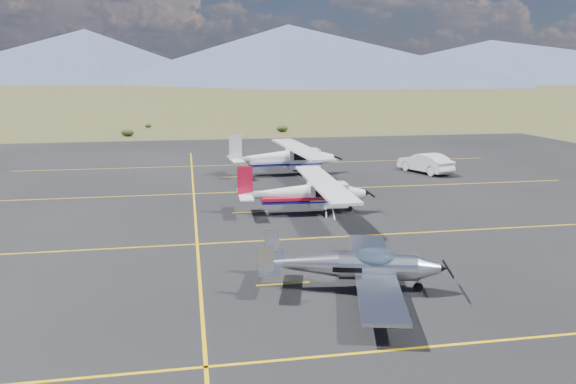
{
  "coord_description": "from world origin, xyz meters",
  "views": [
    {
      "loc": [
        -6.26,
        -22.64,
        7.59
      ],
      "look_at": [
        -1.27,
        5.09,
        1.6
      ],
      "focal_mm": 35.0,
      "sensor_mm": 36.0,
      "label": 1
    }
  ],
  "objects_px": {
    "aircraft_low_wing": "(356,266)",
    "aircraft_plain": "(285,157)",
    "aircraft_cessna": "(305,192)",
    "sedan": "(425,163)"
  },
  "relations": [
    {
      "from": "aircraft_low_wing",
      "to": "aircraft_cessna",
      "type": "xyz_separation_m",
      "value": [
        0.53,
        11.26,
        0.28
      ]
    },
    {
      "from": "aircraft_cessna",
      "to": "aircraft_plain",
      "type": "relative_size",
      "value": 0.87
    },
    {
      "from": "aircraft_cessna",
      "to": "aircraft_plain",
      "type": "distance_m",
      "value": 12.15
    },
    {
      "from": "aircraft_plain",
      "to": "sedan",
      "type": "xyz_separation_m",
      "value": [
        10.85,
        -1.12,
        -0.59
      ]
    },
    {
      "from": "aircraft_plain",
      "to": "sedan",
      "type": "height_order",
      "value": "aircraft_plain"
    },
    {
      "from": "aircraft_low_wing",
      "to": "aircraft_plain",
      "type": "relative_size",
      "value": 0.72
    },
    {
      "from": "aircraft_low_wing",
      "to": "sedan",
      "type": "height_order",
      "value": "aircraft_low_wing"
    },
    {
      "from": "aircraft_plain",
      "to": "sedan",
      "type": "distance_m",
      "value": 10.92
    },
    {
      "from": "aircraft_cessna",
      "to": "sedan",
      "type": "distance_m",
      "value": 16.14
    },
    {
      "from": "aircraft_cessna",
      "to": "sedan",
      "type": "relative_size",
      "value": 2.27
    }
  ]
}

